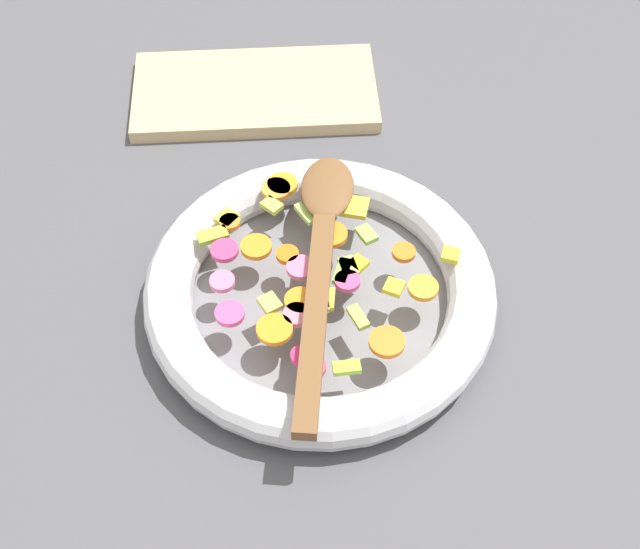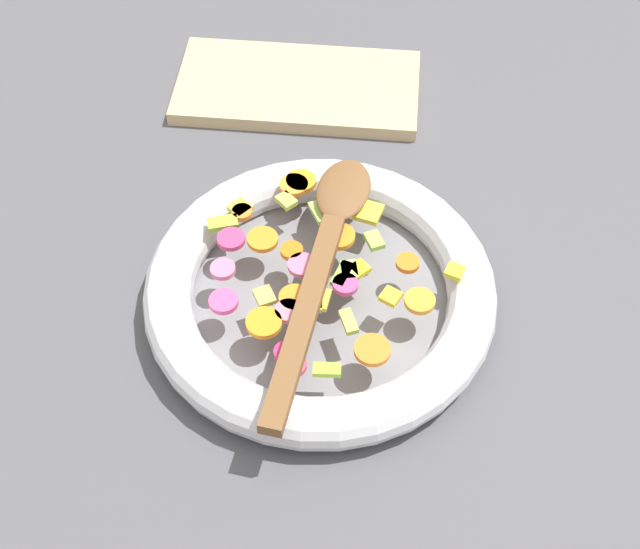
# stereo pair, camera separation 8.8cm
# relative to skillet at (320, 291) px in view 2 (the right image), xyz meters

# --- Properties ---
(ground_plane) EXTENTS (4.00, 4.00, 0.00)m
(ground_plane) POSITION_rel_skillet_xyz_m (0.00, 0.00, -0.02)
(ground_plane) COLOR #4C4C51
(skillet) EXTENTS (0.36, 0.36, 0.05)m
(skillet) POSITION_rel_skillet_xyz_m (0.00, 0.00, 0.00)
(skillet) COLOR slate
(skillet) RESTS_ON ground_plane
(chopped_vegetables) EXTENTS (0.27, 0.27, 0.01)m
(chopped_vegetables) POSITION_rel_skillet_xyz_m (-0.01, 0.01, 0.03)
(chopped_vegetables) COLOR orange
(chopped_vegetables) RESTS_ON skillet
(wooden_spoon) EXTENTS (0.08, 0.34, 0.01)m
(wooden_spoon) POSITION_rel_skillet_xyz_m (0.00, 0.02, 0.04)
(wooden_spoon) COLOR brown
(wooden_spoon) RESTS_ON chopped_vegetables
(cutting_board) EXTENTS (0.30, 0.15, 0.02)m
(cutting_board) POSITION_rel_skillet_xyz_m (-0.06, 0.33, -0.01)
(cutting_board) COLOR tan
(cutting_board) RESTS_ON ground_plane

